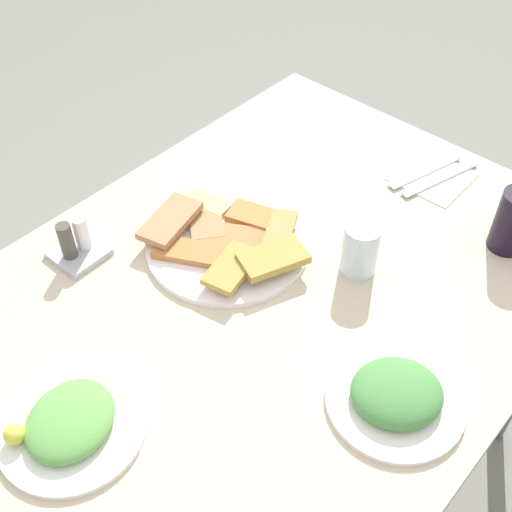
% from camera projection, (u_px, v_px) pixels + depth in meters
% --- Properties ---
extents(ground_plane, '(6.00, 6.00, 0.00)m').
position_uv_depth(ground_plane, '(270.00, 478.00, 1.68)').
color(ground_plane, gray).
extents(dining_table, '(1.14, 0.86, 0.75)m').
position_uv_depth(dining_table, '(275.00, 313.00, 1.20)').
color(dining_table, beige).
rests_on(dining_table, ground_plane).
extents(pide_platter, '(0.30, 0.31, 0.05)m').
position_uv_depth(pide_platter, '(227.00, 241.00, 1.20)').
color(pide_platter, white).
rests_on(pide_platter, dining_table).
extents(salad_plate_greens, '(0.22, 0.22, 0.04)m').
position_uv_depth(salad_plate_greens, '(70.00, 423.00, 0.93)').
color(salad_plate_greens, white).
rests_on(salad_plate_greens, dining_table).
extents(salad_plate_rice, '(0.21, 0.21, 0.05)m').
position_uv_depth(salad_plate_rice, '(396.00, 395.00, 0.96)').
color(salad_plate_rice, white).
rests_on(salad_plate_rice, dining_table).
extents(drinking_glass, '(0.06, 0.06, 0.10)m').
position_uv_depth(drinking_glass, '(360.00, 248.00, 1.13)').
color(drinking_glass, silver).
rests_on(drinking_glass, dining_table).
extents(paper_napkin, '(0.15, 0.15, 0.00)m').
position_uv_depth(paper_napkin, '(432.00, 176.00, 1.35)').
color(paper_napkin, white).
rests_on(paper_napkin, dining_table).
extents(fork, '(0.19, 0.07, 0.00)m').
position_uv_depth(fork, '(425.00, 171.00, 1.35)').
color(fork, silver).
rests_on(fork, paper_napkin).
extents(spoon, '(0.19, 0.07, 0.00)m').
position_uv_depth(spoon, '(440.00, 178.00, 1.34)').
color(spoon, silver).
rests_on(spoon, paper_napkin).
extents(condiment_caddy, '(0.09, 0.09, 0.08)m').
position_uv_depth(condiment_caddy, '(76.00, 245.00, 1.17)').
color(condiment_caddy, '#B2B2B7').
rests_on(condiment_caddy, dining_table).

